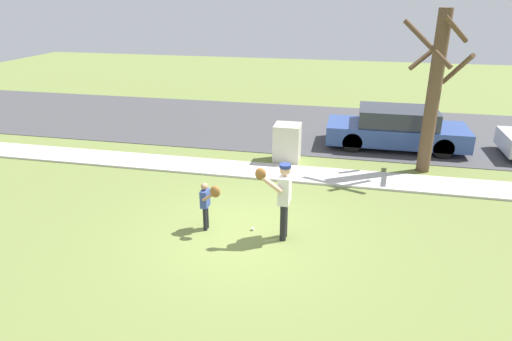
% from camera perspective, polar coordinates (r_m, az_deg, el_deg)
% --- Properties ---
extents(ground_plane, '(48.00, 48.00, 0.00)m').
position_cam_1_polar(ground_plane, '(12.78, 2.25, -0.48)').
color(ground_plane, olive).
extents(sidewalk_strip, '(36.00, 1.20, 0.06)m').
position_cam_1_polar(sidewalk_strip, '(12.86, 2.33, -0.19)').
color(sidewalk_strip, beige).
rests_on(sidewalk_strip, ground).
extents(road_surface, '(36.00, 6.80, 0.02)m').
position_cam_1_polar(road_surface, '(17.55, 5.24, 5.74)').
color(road_surface, '#424244').
rests_on(road_surface, ground).
extents(person_adult, '(0.68, 0.61, 1.68)m').
position_cam_1_polar(person_adult, '(9.08, 3.41, -2.92)').
color(person_adult, black).
rests_on(person_adult, ground).
extents(person_child, '(0.48, 0.44, 1.14)m').
position_cam_1_polar(person_child, '(9.57, -6.25, -3.80)').
color(person_child, black).
rests_on(person_child, ground).
extents(baseball, '(0.07, 0.07, 0.07)m').
position_cam_1_polar(baseball, '(9.82, -0.44, -7.49)').
color(baseball, white).
rests_on(baseball, ground).
extents(utility_cabinet, '(0.78, 0.75, 1.17)m').
position_cam_1_polar(utility_cabinet, '(13.62, 4.01, 3.54)').
color(utility_cabinet, beige).
rests_on(utility_cabinet, ground).
extents(street_tree_near, '(1.84, 1.88, 4.50)m').
position_cam_1_polar(street_tree_near, '(13.26, 21.93, 9.70)').
color(street_tree_near, brown).
rests_on(street_tree_near, ground).
extents(parked_wagon_blue, '(4.50, 1.80, 1.33)m').
position_cam_1_polar(parked_wagon_blue, '(15.53, 17.56, 5.16)').
color(parked_wagon_blue, '#2D478C').
rests_on(parked_wagon_blue, road_surface).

